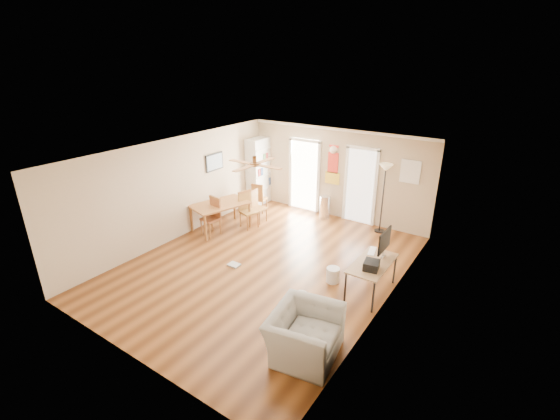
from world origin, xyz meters
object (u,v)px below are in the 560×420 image
Objects in this scene: trash_can at (325,207)px; wastebasket_b at (301,301)px; dining_chair_right_b at (249,210)px; dining_chair_far at (260,197)px; dining_chair_near at (210,217)px; dining_table at (221,216)px; wastebasket_a at (333,275)px; computer_desk at (371,278)px; torchiere_lamp at (383,199)px; armchair at (304,334)px; bookshelf at (260,171)px; dining_chair_right_a at (258,207)px; printer at (371,265)px.

wastebasket_b is (1.67, -4.12, -0.18)m from trash_can.
dining_chair_right_b is 1.19m from dining_chair_far.
dining_table is at bearing 98.50° from dining_chair_near.
computer_desk is at bearing 4.89° from wastebasket_a.
dining_table is 0.78m from dining_chair_right_b.
torchiere_lamp is 4.18m from wastebasket_b.
armchair reaches higher than wastebasket_b.
bookshelf is at bearing -179.83° from trash_can.
dining_chair_far is at bearing 34.63° from dining_chair_right_a.
dining_chair_far is 0.78× the size of armchair.
printer is at bearing -91.66° from dining_chair_right_b.
wastebasket_a is at bearing -116.72° from dining_chair_right_a.
bookshelf is at bearing 33.22° from armchair.
wastebasket_a is (3.63, -2.31, -0.29)m from dining_chair_far.
trash_can is at bearing -46.54° from dining_chair_right_a.
dining_chair_right_a is 3.60m from wastebasket_a.
printer is at bearing 45.39° from wastebasket_b.
dining_chair_right_b is at bearing 38.92° from armchair.
printer is (0.94, -3.14, -0.17)m from torchiere_lamp.
dining_chair_right_a is (0.92, -1.32, -0.59)m from bookshelf.
torchiere_lamp reaches higher than trash_can.
dining_chair_right_b is (0.00, -0.43, 0.04)m from dining_chair_right_a.
computer_desk reaches higher than trash_can.
bookshelf is 1.00m from dining_chair_far.
dining_chair_near is 4.55m from torchiere_lamp.
dining_chair_right_a is at bearing 137.91° from wastebasket_b.
dining_chair_right_a is at bearing -157.22° from torchiere_lamp.
torchiere_lamp is 3.07m from computer_desk.
dining_chair_right_b reaches higher than armchair.
dining_chair_near is at bearing 51.42° from armchair.
torchiere_lamp reaches higher than printer.
dining_chair_far reaches higher than wastebasket_a.
dining_chair_far is 4.96m from wastebasket_b.
wastebasket_a is at bearing -88.48° from torchiere_lamp.
dining_chair_right_b reaches higher than dining_chair_right_a.
bookshelf is 5.74m from computer_desk.
armchair reaches higher than computer_desk.
printer reaches higher than dining_table.
dining_chair_right_a is (0.55, 0.97, 0.09)m from dining_table.
printer is at bearing -113.68° from dining_chair_right_a.
wastebasket_b is 1.21m from armchair.
dining_chair_far is at bearing -73.79° from bookshelf.
printer is 0.27× the size of armchair.
wastebasket_b is at bearing -126.05° from computer_desk.
wastebasket_a is 2.22m from armchair.
armchair is (0.65, -0.99, 0.22)m from wastebasket_b.
armchair reaches higher than wastebasket_a.
wastebasket_a is at bearing 157.81° from printer.
dining_chair_right_a reaches higher than computer_desk.
bookshelf is 5.14m from wastebasket_a.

